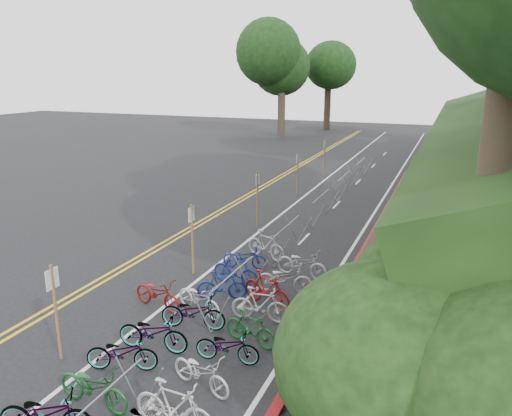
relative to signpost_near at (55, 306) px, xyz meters
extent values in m
plane|color=black|center=(-0.16, 0.88, -1.41)|extent=(120.00, 120.00, 0.00)
cube|color=gold|center=(-2.31, 10.88, -1.41)|extent=(0.12, 80.00, 0.01)
cube|color=gold|center=(-2.01, 10.88, -1.41)|extent=(0.12, 80.00, 0.01)
cube|color=silver|center=(0.84, 10.88, -1.41)|extent=(0.12, 80.00, 0.01)
cube|color=silver|center=(5.04, 10.88, -1.41)|extent=(0.12, 80.00, 0.01)
cube|color=silver|center=(2.94, 4.88, -1.41)|extent=(0.10, 1.60, 0.01)
cube|color=silver|center=(2.94, 10.88, -1.41)|extent=(0.10, 1.60, 0.01)
cube|color=silver|center=(2.94, 16.88, -1.41)|extent=(0.10, 1.60, 0.01)
cube|color=silver|center=(2.94, 22.88, -1.41)|extent=(0.10, 1.60, 0.01)
cube|color=silver|center=(2.94, 28.88, -1.41)|extent=(0.10, 1.60, 0.01)
cube|color=silver|center=(2.94, 34.88, -1.41)|extent=(0.10, 1.60, 0.01)
cube|color=maroon|center=(5.54, 12.88, -1.36)|extent=(0.25, 28.00, 0.10)
cube|color=#382819|center=(6.24, 22.88, -1.33)|extent=(1.40, 44.00, 0.16)
ellipsoid|color=#284C19|center=(7.04, 3.88, -0.37)|extent=(2.00, 2.80, 1.60)
ellipsoid|color=#284C19|center=(7.84, 8.88, 0.14)|extent=(2.60, 3.64, 2.08)
ellipsoid|color=#284C19|center=(9.04, 14.88, 0.58)|extent=(2.20, 3.08, 1.76)
ellipsoid|color=#284C19|center=(7.64, 20.88, 0.15)|extent=(3.00, 4.20, 2.40)
ellipsoid|color=#284C19|center=(8.34, 26.88, 0.32)|extent=(2.40, 3.36, 1.92)
ellipsoid|color=#284C19|center=(9.64, 30.88, 1.00)|extent=(2.80, 3.92, 2.24)
ellipsoid|color=#284C19|center=(6.84, 6.88, -0.51)|extent=(1.80, 2.52, 1.44)
ellipsoid|color=#284C19|center=(9.84, 18.88, 1.19)|extent=(3.20, 4.48, 2.56)
ellipsoid|color=black|center=(7.84, 1.38, -0.20)|extent=(5.28, 6.16, 3.52)
cylinder|color=#2D2319|center=(9.34, 3.88, 2.55)|extent=(0.79, 0.79, 5.52)
cylinder|color=#2D2319|center=(-9.16, 42.88, 1.35)|extent=(0.79, 0.79, 5.52)
ellipsoid|color=black|center=(-9.16, 42.88, 6.38)|extent=(7.55, 7.55, 7.17)
cylinder|color=#2D2319|center=(-6.16, 50.88, 1.14)|extent=(0.77, 0.77, 5.10)
ellipsoid|color=black|center=(-6.16, 50.88, 5.67)|extent=(6.61, 6.61, 6.28)
cylinder|color=gray|center=(2.98, -2.47, -0.23)|extent=(0.05, 3.26, 0.05)
cylinder|color=gray|center=(2.70, -0.93, -0.82)|extent=(0.59, 0.04, 1.16)
cylinder|color=gray|center=(3.26, -0.93, -0.82)|extent=(0.59, 0.04, 1.16)
cylinder|color=gray|center=(2.84, 3.88, -0.26)|extent=(0.05, 3.00, 0.05)
cylinder|color=gray|center=(2.56, 2.48, -0.83)|extent=(0.58, 0.04, 1.13)
cylinder|color=gray|center=(3.12, 2.48, -0.83)|extent=(0.58, 0.04, 1.13)
cylinder|color=gray|center=(2.56, 5.28, -0.83)|extent=(0.58, 0.04, 1.13)
cylinder|color=gray|center=(3.12, 5.28, -0.83)|extent=(0.58, 0.04, 1.13)
cylinder|color=gray|center=(2.84, 8.88, -0.26)|extent=(0.05, 3.00, 0.05)
cylinder|color=gray|center=(2.56, 7.48, -0.83)|extent=(0.58, 0.04, 1.13)
cylinder|color=gray|center=(3.12, 7.48, -0.83)|extent=(0.58, 0.04, 1.13)
cylinder|color=gray|center=(2.56, 10.28, -0.83)|extent=(0.58, 0.04, 1.13)
cylinder|color=gray|center=(3.12, 10.28, -0.83)|extent=(0.58, 0.04, 1.13)
cylinder|color=gray|center=(2.84, 13.88, -0.26)|extent=(0.05, 3.00, 0.05)
cylinder|color=gray|center=(2.56, 12.48, -0.83)|extent=(0.58, 0.04, 1.13)
cylinder|color=gray|center=(3.12, 12.48, -0.83)|extent=(0.58, 0.04, 1.13)
cylinder|color=gray|center=(2.56, 15.28, -0.83)|extent=(0.58, 0.04, 1.13)
cylinder|color=gray|center=(3.12, 15.28, -0.83)|extent=(0.58, 0.04, 1.13)
cylinder|color=gray|center=(2.84, 18.88, -0.26)|extent=(0.05, 3.00, 0.05)
cylinder|color=gray|center=(2.56, 17.48, -0.83)|extent=(0.58, 0.04, 1.13)
cylinder|color=gray|center=(3.12, 17.48, -0.83)|extent=(0.58, 0.04, 1.13)
cylinder|color=gray|center=(2.56, 20.28, -0.83)|extent=(0.58, 0.04, 1.13)
cylinder|color=gray|center=(3.12, 20.28, -0.83)|extent=(0.58, 0.04, 1.13)
cylinder|color=gray|center=(2.84, 23.88, -0.26)|extent=(0.05, 3.00, 0.05)
cylinder|color=gray|center=(2.56, 22.48, -0.83)|extent=(0.58, 0.04, 1.13)
cylinder|color=gray|center=(3.12, 22.48, -0.83)|extent=(0.58, 0.04, 1.13)
cylinder|color=gray|center=(2.56, 25.28, -0.83)|extent=(0.58, 0.04, 1.13)
cylinder|color=gray|center=(3.12, 25.28, -0.83)|extent=(0.58, 0.04, 1.13)
cylinder|color=brown|center=(0.00, 0.00, -0.18)|extent=(0.08, 0.08, 2.46)
cube|color=silver|center=(0.00, 0.00, 0.70)|extent=(0.02, 0.40, 0.50)
cylinder|color=brown|center=(0.44, 5.88, -0.16)|extent=(0.08, 0.08, 2.50)
cube|color=silver|center=(0.44, 5.88, 0.74)|extent=(0.02, 0.40, 0.50)
cylinder|color=brown|center=(0.44, 11.88, -0.16)|extent=(0.08, 0.08, 2.50)
cube|color=silver|center=(0.44, 11.88, 0.74)|extent=(0.02, 0.40, 0.50)
cylinder|color=brown|center=(0.44, 17.88, -0.16)|extent=(0.08, 0.08, 2.50)
cube|color=silver|center=(0.44, 17.88, 0.74)|extent=(0.02, 0.40, 0.50)
cylinder|color=brown|center=(0.44, 23.88, -0.16)|extent=(0.08, 0.08, 2.50)
cube|color=silver|center=(0.44, 23.88, 0.74)|extent=(0.02, 0.40, 0.50)
imported|color=maroon|center=(0.71, 3.21, -0.94)|extent=(1.03, 1.88, 0.93)
imported|color=slate|center=(1.69, -2.18, -0.92)|extent=(1.18, 1.97, 0.98)
imported|color=#144C1E|center=(1.96, -1.15, -0.93)|extent=(0.77, 1.87, 0.96)
imported|color=beige|center=(3.91, -1.17, -0.86)|extent=(0.60, 1.84, 1.09)
imported|color=slate|center=(1.69, 0.19, -0.96)|extent=(1.12, 1.80, 0.89)
imported|color=beige|center=(3.76, 0.21, -0.98)|extent=(1.02, 1.74, 0.87)
imported|color=slate|center=(1.88, 1.19, -0.92)|extent=(0.86, 1.93, 0.98)
imported|color=slate|center=(3.84, 1.40, -0.99)|extent=(0.74, 1.66, 0.84)
imported|color=slate|center=(2.28, 2.54, -0.93)|extent=(0.96, 1.89, 0.95)
imported|color=#144C1E|center=(4.04, 2.35, -0.95)|extent=(0.77, 1.60, 0.93)
imported|color=beige|center=(2.01, 3.39, -0.95)|extent=(1.19, 1.85, 0.92)
imported|color=#9E9EA3|center=(3.83, 3.58, -0.90)|extent=(0.67, 1.74, 1.02)
imported|color=navy|center=(2.23, 4.44, -0.94)|extent=(0.98, 1.60, 0.93)
imported|color=maroon|center=(3.67, 4.53, -0.87)|extent=(1.14, 1.86, 1.08)
imported|color=navy|center=(2.19, 5.56, -0.89)|extent=(0.76, 1.80, 1.05)
imported|color=#9E9EA3|center=(3.85, 5.64, -0.93)|extent=(0.95, 1.90, 0.95)
imported|color=navy|center=(1.88, 7.03, -0.99)|extent=(0.79, 1.65, 0.83)
imported|color=#9E9EA3|center=(4.01, 7.03, -0.92)|extent=(0.95, 1.95, 0.98)
imported|color=#9E9EA3|center=(2.25, 8.20, -0.87)|extent=(1.11, 1.84, 1.07)
camera|label=1|loc=(8.45, -8.23, 5.40)|focal=35.00mm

